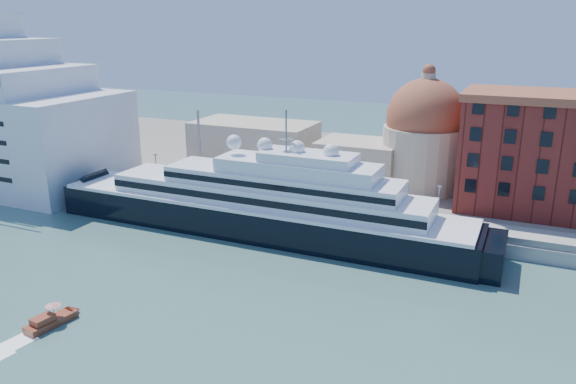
% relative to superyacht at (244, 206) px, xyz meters
% --- Properties ---
extents(ground, '(400.00, 400.00, 0.00)m').
position_rel_superyacht_xyz_m(ground, '(4.38, -23.00, -4.74)').
color(ground, '#365E56').
rests_on(ground, ground).
extents(quay, '(180.00, 10.00, 2.50)m').
position_rel_superyacht_xyz_m(quay, '(4.38, 11.00, -3.49)').
color(quay, gray).
rests_on(quay, ground).
extents(land, '(260.00, 72.00, 2.00)m').
position_rel_superyacht_xyz_m(land, '(4.38, 52.00, -3.74)').
color(land, slate).
rests_on(land, ground).
extents(quay_fence, '(180.00, 0.10, 1.20)m').
position_rel_superyacht_xyz_m(quay_fence, '(4.38, 6.50, -1.64)').
color(quay_fence, slate).
rests_on(quay_fence, quay).
extents(superyacht, '(91.94, 12.75, 27.48)m').
position_rel_superyacht_xyz_m(superyacht, '(0.00, 0.00, 0.00)').
color(superyacht, black).
rests_on(superyacht, ground).
extents(service_barge, '(11.99, 6.39, 2.57)m').
position_rel_superyacht_xyz_m(service_barge, '(-29.85, -1.22, -4.00)').
color(service_barge, white).
rests_on(service_barge, ground).
extents(water_taxi, '(3.27, 7.02, 3.21)m').
position_rel_superyacht_xyz_m(water_taxi, '(-6.66, -41.13, -3.97)').
color(water_taxi, brown).
rests_on(water_taxi, ground).
extents(church, '(66.00, 18.00, 25.50)m').
position_rel_superyacht_xyz_m(church, '(10.77, 34.72, 6.17)').
color(church, beige).
rests_on(church, land).
extents(lamp_posts, '(120.80, 2.40, 18.00)m').
position_rel_superyacht_xyz_m(lamp_posts, '(-8.28, 9.27, 5.10)').
color(lamp_posts, slate).
rests_on(lamp_posts, quay).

